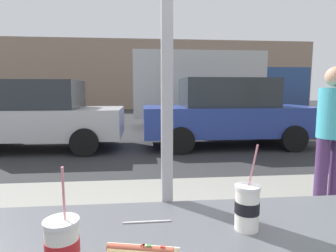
{
  "coord_description": "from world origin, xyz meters",
  "views": [
    {
      "loc": [
        -0.12,
        -1.22,
        1.48
      ],
      "look_at": [
        0.3,
        3.1,
        0.93
      ],
      "focal_mm": 29.98,
      "sensor_mm": 36.0,
      "label": 1
    }
  ],
  "objects_px": {
    "soda_cup_right": "(247,207)",
    "parked_car_silver": "(38,115)",
    "box_truck": "(213,87)",
    "parked_car_blue": "(227,112)",
    "soda_cup_left": "(62,245)",
    "pedestrian": "(332,130)"
  },
  "relations": [
    {
      "from": "parked_car_silver",
      "to": "box_truck",
      "type": "relative_size",
      "value": 0.61
    },
    {
      "from": "soda_cup_left",
      "to": "pedestrian",
      "type": "distance_m",
      "value": 3.18
    },
    {
      "from": "parked_car_silver",
      "to": "soda_cup_right",
      "type": "bearing_deg",
      "value": -64.81
    },
    {
      "from": "parked_car_blue",
      "to": "soda_cup_left",
      "type": "bearing_deg",
      "value": -111.11
    },
    {
      "from": "soda_cup_right",
      "to": "box_truck",
      "type": "distance_m",
      "value": 10.66
    },
    {
      "from": "parked_car_silver",
      "to": "soda_cup_left",
      "type": "bearing_deg",
      "value": -70.14
    },
    {
      "from": "soda_cup_right",
      "to": "pedestrian",
      "type": "distance_m",
      "value": 2.61
    },
    {
      "from": "soda_cup_right",
      "to": "box_truck",
      "type": "bearing_deg",
      "value": 76.14
    },
    {
      "from": "soda_cup_left",
      "to": "pedestrian",
      "type": "height_order",
      "value": "pedestrian"
    },
    {
      "from": "parked_car_blue",
      "to": "box_truck",
      "type": "distance_m",
      "value": 4.16
    },
    {
      "from": "box_truck",
      "to": "pedestrian",
      "type": "distance_m",
      "value": 8.45
    },
    {
      "from": "parked_car_blue",
      "to": "box_truck",
      "type": "bearing_deg",
      "value": 80.71
    },
    {
      "from": "soda_cup_left",
      "to": "box_truck",
      "type": "distance_m",
      "value": 11.01
    },
    {
      "from": "parked_car_silver",
      "to": "parked_car_blue",
      "type": "height_order",
      "value": "parked_car_blue"
    },
    {
      "from": "soda_cup_left",
      "to": "box_truck",
      "type": "bearing_deg",
      "value": 73.26
    },
    {
      "from": "soda_cup_right",
      "to": "parked_car_silver",
      "type": "bearing_deg",
      "value": 115.19
    },
    {
      "from": "parked_car_silver",
      "to": "pedestrian",
      "type": "distance_m",
      "value": 6.4
    },
    {
      "from": "soda_cup_right",
      "to": "soda_cup_left",
      "type": "bearing_deg",
      "value": -162.47
    },
    {
      "from": "soda_cup_left",
      "to": "box_truck",
      "type": "xyz_separation_m",
      "value": [
        3.17,
        10.53,
        0.56
      ]
    },
    {
      "from": "parked_car_silver",
      "to": "box_truck",
      "type": "distance_m",
      "value": 6.87
    },
    {
      "from": "pedestrian",
      "to": "parked_car_blue",
      "type": "bearing_deg",
      "value": 87.97
    },
    {
      "from": "parked_car_silver",
      "to": "box_truck",
      "type": "bearing_deg",
      "value": 36.24
    }
  ]
}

